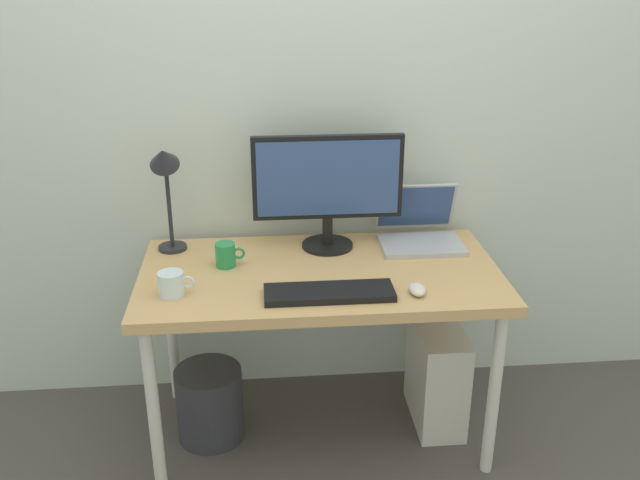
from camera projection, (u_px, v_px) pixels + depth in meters
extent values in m
plane|color=#4C4742|center=(320.00, 429.00, 2.84)|extent=(6.00, 6.00, 0.00)
cube|color=silver|center=(311.00, 88.00, 2.71)|extent=(4.40, 0.04, 2.60)
cube|color=tan|center=(320.00, 275.00, 2.57)|extent=(1.31, 0.69, 0.04)
cylinder|color=silver|center=(154.00, 412.00, 2.40)|extent=(0.04, 0.04, 0.67)
cylinder|color=silver|center=(494.00, 394.00, 2.49)|extent=(0.04, 0.04, 0.67)
cylinder|color=silver|center=(171.00, 328.00, 2.92)|extent=(0.04, 0.04, 0.67)
cylinder|color=silver|center=(452.00, 316.00, 3.02)|extent=(0.04, 0.04, 0.67)
cylinder|color=black|center=(327.00, 245.00, 2.76)|extent=(0.20, 0.20, 0.01)
cylinder|color=black|center=(327.00, 230.00, 2.74)|extent=(0.04, 0.04, 0.11)
cube|color=black|center=(328.00, 177.00, 2.66)|extent=(0.57, 0.03, 0.32)
cube|color=#334C7F|center=(328.00, 179.00, 2.64)|extent=(0.54, 0.01, 0.29)
cube|color=#B2B2B7|center=(421.00, 245.00, 2.76)|extent=(0.32, 0.22, 0.02)
cube|color=#B2B2B7|center=(415.00, 206.00, 2.84)|extent=(0.32, 0.07, 0.20)
cube|color=#334C7F|center=(416.00, 207.00, 2.83)|extent=(0.30, 0.06, 0.18)
cylinder|color=#232328|center=(173.00, 247.00, 2.74)|extent=(0.11, 0.11, 0.01)
cylinder|color=#232328|center=(169.00, 205.00, 2.67)|extent=(0.02, 0.02, 0.34)
cone|color=#232328|center=(163.00, 158.00, 2.56)|extent=(0.11, 0.14, 0.13)
cube|color=black|center=(329.00, 293.00, 2.37)|extent=(0.44, 0.14, 0.02)
ellipsoid|color=silver|center=(417.00, 289.00, 2.38)|extent=(0.06, 0.09, 0.03)
cylinder|color=#268C4C|center=(225.00, 255.00, 2.58)|extent=(0.07, 0.07, 0.09)
torus|color=#268C4C|center=(239.00, 253.00, 2.58)|extent=(0.05, 0.01, 0.05)
cylinder|color=silver|center=(171.00, 284.00, 2.36)|extent=(0.09, 0.09, 0.08)
torus|color=silver|center=(188.00, 282.00, 2.37)|extent=(0.05, 0.01, 0.05)
cube|color=silver|center=(437.00, 374.00, 2.83)|extent=(0.18, 0.36, 0.42)
cylinder|color=#333338|center=(210.00, 403.00, 2.75)|extent=(0.26, 0.26, 0.30)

